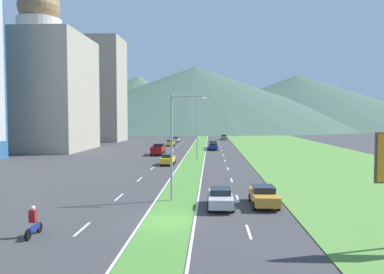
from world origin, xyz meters
name	(u,v)px	position (x,y,z in m)	size (l,w,h in m)	color
ground_plane	(168,222)	(0.00, 0.00, 0.00)	(600.00, 600.00, 0.00)	#38383A
grass_median	(198,147)	(0.00, 60.00, 0.03)	(3.20, 240.00, 0.06)	#477F33
grass_verge_right	(289,148)	(20.60, 60.00, 0.03)	(24.00, 240.00, 0.06)	#518438
lane_dash_left_2	(82,229)	(-5.10, -1.77, 0.01)	(0.16, 2.80, 0.01)	silver
lane_dash_left_3	(119,197)	(-5.10, 7.35, 0.01)	(0.16, 2.80, 0.01)	silver
lane_dash_left_4	(140,179)	(-5.10, 16.46, 0.01)	(0.16, 2.80, 0.01)	silver
lane_dash_left_5	(153,168)	(-5.10, 25.58, 0.01)	(0.16, 2.80, 0.01)	silver
lane_dash_left_6	(161,160)	(-5.10, 34.69, 0.01)	(0.16, 2.80, 0.01)	silver
lane_dash_left_7	(168,155)	(-5.10, 43.81, 0.01)	(0.16, 2.80, 0.01)	silver
lane_dash_left_8	(173,150)	(-5.10, 52.92, 0.01)	(0.16, 2.80, 0.01)	silver
lane_dash_left_9	(177,147)	(-5.10, 62.04, 0.01)	(0.16, 2.80, 0.01)	silver
lane_dash_left_10	(180,144)	(-5.10, 71.15, 0.01)	(0.16, 2.80, 0.01)	silver
lane_dash_left_11	(183,142)	(-5.10, 80.27, 0.01)	(0.16, 2.80, 0.01)	silver
lane_dash_left_12	(185,140)	(-5.10, 89.38, 0.01)	(0.16, 2.80, 0.01)	silver
lane_dash_left_13	(187,138)	(-5.10, 98.50, 0.01)	(0.16, 2.80, 0.01)	silver
lane_dash_right_2	(249,232)	(5.10, -1.77, 0.01)	(0.16, 2.80, 0.01)	silver
lane_dash_right_3	(238,198)	(5.10, 7.35, 0.01)	(0.16, 2.80, 0.01)	silver
lane_dash_right_4	(232,180)	(5.10, 16.46, 0.01)	(0.16, 2.80, 0.01)	silver
lane_dash_right_5	(228,169)	(5.10, 25.58, 0.01)	(0.16, 2.80, 0.01)	silver
lane_dash_right_6	(225,161)	(5.10, 34.69, 0.01)	(0.16, 2.80, 0.01)	silver
lane_dash_right_7	(223,155)	(5.10, 43.81, 0.01)	(0.16, 2.80, 0.01)	silver
lane_dash_right_8	(222,150)	(5.10, 52.92, 0.01)	(0.16, 2.80, 0.01)	silver
lane_dash_right_9	(220,147)	(5.10, 62.04, 0.01)	(0.16, 2.80, 0.01)	silver
lane_dash_right_10	(220,144)	(5.10, 71.15, 0.01)	(0.16, 2.80, 0.01)	silver
lane_dash_right_11	(219,142)	(5.10, 80.27, 0.01)	(0.16, 2.80, 0.01)	silver
lane_dash_right_12	(218,140)	(5.10, 89.38, 0.01)	(0.16, 2.80, 0.01)	silver
lane_dash_right_13	(218,138)	(5.10, 98.50, 0.01)	(0.16, 2.80, 0.01)	silver
edge_line_median_left	(191,148)	(-1.75, 60.00, 0.01)	(0.16, 240.00, 0.01)	silver
edge_line_median_right	(206,148)	(1.75, 60.00, 0.01)	(0.16, 240.00, 0.01)	silver
domed_building	(41,86)	(-33.06, 52.35, 13.51)	(19.23, 19.23, 34.21)	#9E9384
midrise_colored	(101,90)	(-29.32, 82.37, 14.89)	(12.75, 12.75, 29.78)	#9E9384
hill_far_left	(138,101)	(-56.24, 273.77, 20.51)	(143.82, 143.82, 41.01)	#47664C
hill_far_center	(195,97)	(-7.47, 221.09, 20.29)	(220.27, 220.27, 40.58)	#3D5647
hill_far_right	(297,101)	(65.37, 246.79, 18.78)	(207.60, 207.60, 37.55)	#3D5647
street_lamp_near	(176,140)	(-0.08, 6.19, 5.08)	(2.95, 0.37, 8.77)	#99999E
street_lamp_mid	(195,124)	(0.19, 36.93, 5.80)	(3.27, 0.28, 10.10)	#99999E
street_lamp_far	(198,121)	(-0.31, 67.66, 6.09)	(3.34, 0.44, 10.65)	#99999E
car_0	(264,196)	(6.95, 4.97, 0.78)	(2.01, 4.58, 1.52)	#C6842D
car_1	(224,137)	(6.84, 90.10, 0.81)	(1.85, 4.01, 1.62)	slate
car_2	(213,144)	(3.35, 58.98, 0.81)	(2.00, 4.67, 1.60)	#0C5128
car_3	(168,159)	(-3.43, 29.34, 0.80)	(1.91, 4.33, 1.57)	yellow
car_4	(213,146)	(3.30, 53.89, 0.76)	(1.95, 4.21, 1.51)	navy
car_5	(220,198)	(3.56, 4.11, 0.76)	(1.95, 4.39, 1.47)	#B2B2B7
car_6	(171,143)	(-6.89, 64.56, 0.76)	(1.87, 4.07, 1.51)	yellow
car_7	(176,139)	(-6.93, 78.56, 0.76)	(1.91, 4.05, 1.49)	silver
pickup_truck_0	(158,149)	(-6.91, 43.53, 0.98)	(2.18, 5.40, 2.00)	maroon
motorcycle_rider	(33,224)	(-7.41, -3.27, 0.75)	(0.36, 2.00, 1.80)	black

